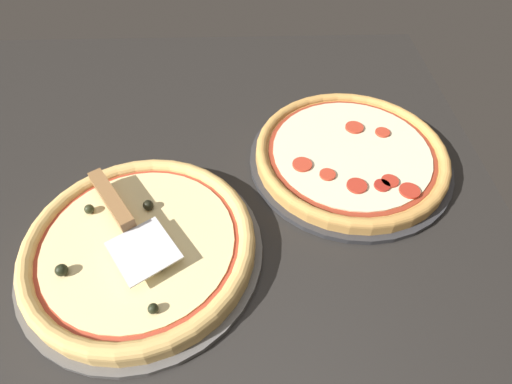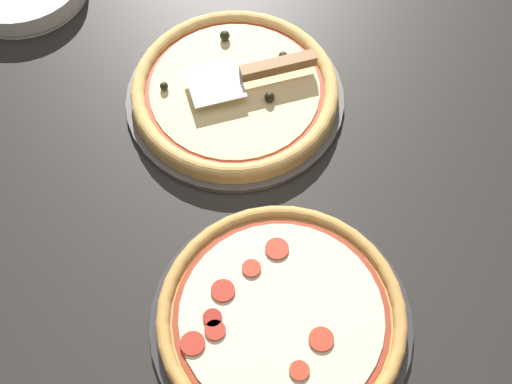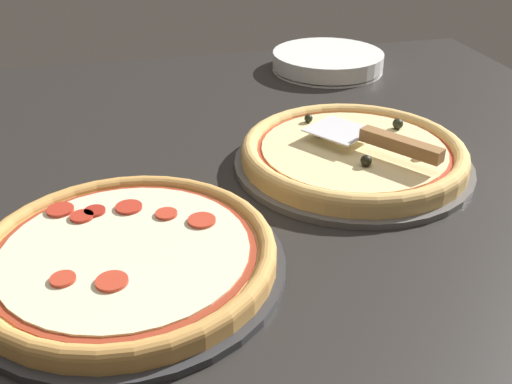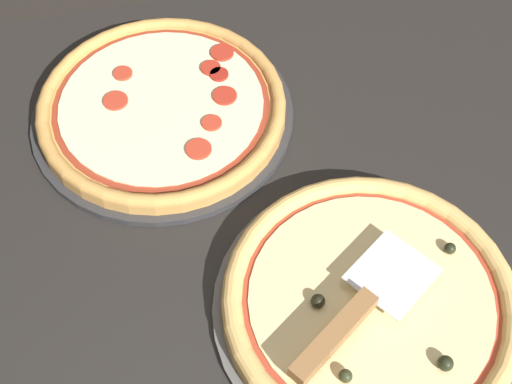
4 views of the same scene
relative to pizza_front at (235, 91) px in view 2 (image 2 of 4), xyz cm
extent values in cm
cube|color=black|center=(-1.77, 3.90, -4.37)|extent=(134.25, 115.88, 3.60)
cylinder|color=#565451|center=(0.00, 0.01, -2.07)|extent=(37.71, 37.71, 1.00)
cylinder|color=#DBAD60|center=(0.00, 0.01, -0.60)|extent=(35.45, 35.45, 1.94)
torus|color=#DBAD60|center=(0.00, 0.01, 0.37)|extent=(35.45, 35.45, 2.51)
cylinder|color=#A33823|center=(0.00, 0.01, 0.45)|extent=(30.81, 30.81, 0.15)
cylinder|color=beige|center=(0.00, 0.01, 0.57)|extent=(29.07, 29.07, 0.40)
sphere|color=black|center=(5.18, -9.79, 1.66)|extent=(1.78, 1.78, 1.78)
sphere|color=black|center=(-6.40, 0.66, 1.62)|extent=(1.69, 1.69, 1.69)
sphere|color=#282D19|center=(-5.92, -8.66, 1.54)|extent=(1.54, 1.54, 1.54)
sphere|color=black|center=(11.26, 3.41, 1.49)|extent=(1.44, 1.44, 1.44)
sphere|color=#282D19|center=(4.89, 3.73, 1.52)|extent=(1.50, 1.50, 1.50)
cylinder|color=#2D2D30|center=(-19.46, 36.24, -2.07)|extent=(38.03, 38.03, 1.00)
cylinder|color=#C68E47|center=(-19.46, 36.24, -0.71)|extent=(35.75, 35.75, 1.73)
torus|color=#C68E47|center=(-19.46, 36.24, 0.16)|extent=(35.75, 35.75, 2.03)
cylinder|color=maroon|center=(-19.46, 36.24, 0.23)|extent=(31.07, 31.07, 0.15)
cylinder|color=beige|center=(-19.46, 36.24, 0.36)|extent=(29.31, 29.31, 0.40)
cylinder|color=#B73823|center=(-15.77, 26.60, 0.76)|extent=(3.56, 3.56, 0.40)
cylinder|color=#B73823|center=(-24.08, 43.10, 0.76)|extent=(2.82, 2.82, 0.40)
cylinder|color=#AD2D1E|center=(-11.28, 41.29, 0.76)|extent=(2.99, 2.99, 0.40)
cylinder|color=#B73823|center=(-13.15, 30.76, 0.76)|extent=(2.83, 2.83, 0.40)
cylinder|color=maroon|center=(-10.31, 39.70, 0.76)|extent=(2.74, 2.74, 0.40)
cylinder|color=#AD2D1E|center=(-8.97, 44.05, 0.76)|extent=(3.50, 3.50, 0.40)
cylinder|color=#B73823|center=(-25.74, 37.93, 0.76)|extent=(3.56, 3.56, 0.40)
cylinder|color=#AD2D1E|center=(-10.35, 35.37, 0.76)|extent=(3.50, 3.50, 0.40)
cube|color=silver|center=(2.85, 1.58, 2.67)|extent=(12.03, 11.86, 0.24)
cube|color=olive|center=(-6.21, -4.67, 3.55)|extent=(12.04, 9.25, 2.00)
camera|label=1|loc=(34.77, 16.79, 51.17)|focal=28.00mm
camera|label=2|loc=(-26.96, 70.88, 96.50)|focal=50.00mm
camera|label=3|loc=(-79.33, 34.65, 40.99)|focal=42.00mm
camera|label=4|loc=(-21.73, -33.81, 76.40)|focal=50.00mm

